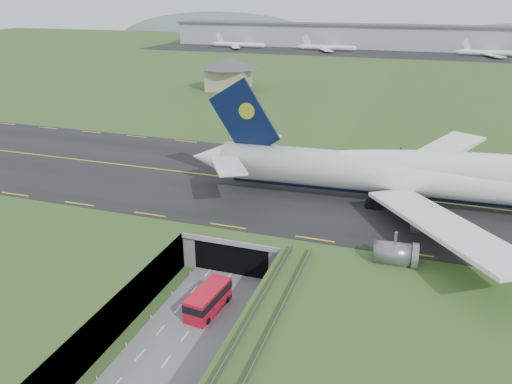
% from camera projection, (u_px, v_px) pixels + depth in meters
% --- Properties ---
extents(ground, '(900.00, 900.00, 0.00)m').
position_uv_depth(ground, '(210.00, 303.00, 69.96)').
color(ground, '#3B5321').
rests_on(ground, ground).
extents(airfield_deck, '(800.00, 800.00, 6.00)m').
position_uv_depth(airfield_deck, '(210.00, 284.00, 68.85)').
color(airfield_deck, gray).
rests_on(airfield_deck, ground).
extents(trench_road, '(12.00, 75.00, 0.20)m').
position_uv_depth(trench_road, '(187.00, 334.00, 63.33)').
color(trench_road, slate).
rests_on(trench_road, ground).
extents(taxiway, '(800.00, 44.00, 0.18)m').
position_uv_depth(taxiway, '(278.00, 184.00, 96.74)').
color(taxiway, black).
rests_on(taxiway, airfield_deck).
extents(tunnel_portal, '(17.00, 22.30, 6.00)m').
position_uv_depth(tunnel_portal, '(250.00, 231.00, 83.43)').
color(tunnel_portal, gray).
rests_on(tunnel_portal, ground).
extents(jumbo_jet, '(102.92, 64.62, 21.40)m').
position_uv_depth(jumbo_jet, '(473.00, 179.00, 82.46)').
color(jumbo_jet, white).
rests_on(jumbo_jet, ground).
extents(shuttle_tram, '(3.91, 8.44, 3.32)m').
position_uv_depth(shuttle_tram, '(208.00, 300.00, 67.46)').
color(shuttle_tram, red).
rests_on(shuttle_tram, ground).
extents(service_building, '(24.76, 24.76, 12.07)m').
position_uv_depth(service_building, '(229.00, 70.00, 189.82)').
color(service_building, tan).
rests_on(service_building, ground).
extents(cargo_terminal, '(320.00, 67.00, 15.60)m').
position_uv_depth(cargo_terminal, '(392.00, 37.00, 328.30)').
color(cargo_terminal, '#B2B2B2').
rests_on(cargo_terminal, ground).
extents(distant_hills, '(700.00, 91.00, 60.00)m').
position_uv_depth(distant_hills, '(479.00, 49.00, 430.56)').
color(distant_hills, slate).
rests_on(distant_hills, ground).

